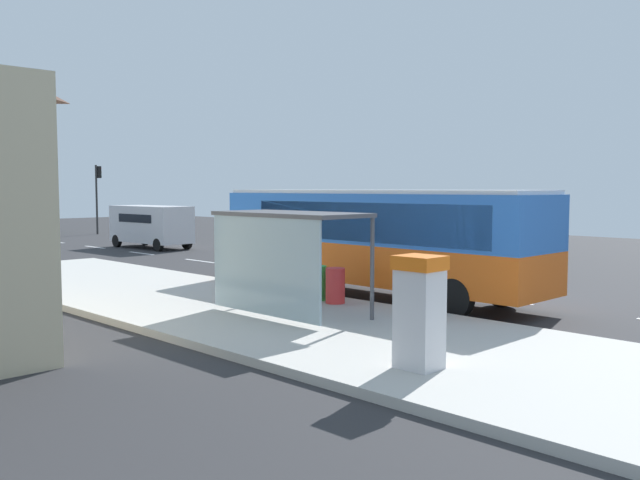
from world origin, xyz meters
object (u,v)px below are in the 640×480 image
at_px(bus, 373,235).
at_px(traffic_light_near_side, 98,188).
at_px(recycling_bin_red, 335,286).
at_px(recycling_bin_green, 317,283).
at_px(white_van, 151,223).
at_px(ticket_machine, 419,311).
at_px(traffic_light_median, 15,190).
at_px(sedan_near, 31,223).
at_px(bus_shelter, 281,237).

bearing_deg(bus, traffic_light_near_side, 77.22).
relative_size(recycling_bin_red, recycling_bin_green, 1.00).
relative_size(white_van, ticket_machine, 2.72).
relative_size(bus, traffic_light_median, 2.34).
distance_m(ticket_machine, recycling_bin_red, 6.72).
xyz_separation_m(bus, traffic_light_near_side, (7.21, 31.80, 1.42)).
relative_size(bus, ticket_machine, 5.68).
bearing_deg(sedan_near, bus, -96.42).
bearing_deg(white_van, bus, -101.50).
bearing_deg(recycling_bin_green, recycling_bin_red, -90.00).
xyz_separation_m(recycling_bin_red, bus_shelter, (-2.21, -0.30, 1.44)).
height_order(sedan_near, bus_shelter, bus_shelter).
distance_m(traffic_light_near_side, bus_shelter, 35.01).
bearing_deg(traffic_light_median, ticket_machine, -101.83).
height_order(white_van, recycling_bin_green, white_van).
distance_m(ticket_machine, traffic_light_median, 40.68).
xyz_separation_m(sedan_near, recycling_bin_red, (-6.50, -36.47, -0.14)).
bearing_deg(bus_shelter, white_van, 67.04).
height_order(white_van, sedan_near, white_van).
relative_size(ticket_machine, traffic_light_near_side, 0.40).
height_order(ticket_machine, traffic_light_median, traffic_light_median).
bearing_deg(traffic_light_median, traffic_light_near_side, -17.42).
distance_m(recycling_bin_red, recycling_bin_green, 0.70).
distance_m(white_van, traffic_light_median, 14.40).
height_order(bus, recycling_bin_green, bus).
bearing_deg(recycling_bin_green, ticket_machine, -120.78).
xyz_separation_m(ticket_machine, traffic_light_near_side, (13.43, 38.17, 2.09)).
height_order(ticket_machine, bus_shelter, bus_shelter).
xyz_separation_m(bus, ticket_machine, (-6.22, -6.37, -0.67)).
bearing_deg(white_van, recycling_bin_red, -107.72).
bearing_deg(traffic_light_near_side, white_van, -104.71).
bearing_deg(recycling_bin_green, white_van, 71.68).
distance_m(sedan_near, bus_shelter, 37.81).
height_order(bus, sedan_near, bus).
bearing_deg(traffic_light_near_side, recycling_bin_green, -106.91).
distance_m(sedan_near, recycling_bin_green, 36.35).
bearing_deg(bus, ticket_machine, -134.30).
bearing_deg(sedan_near, recycling_bin_red, -100.11).
height_order(white_van, traffic_light_near_side, traffic_light_near_side).
bearing_deg(recycling_bin_red, recycling_bin_green, 90.00).
bearing_deg(bus_shelter, recycling_bin_red, 7.67).
bearing_deg(sedan_near, bus_shelter, -103.33).
height_order(recycling_bin_red, bus_shelter, bus_shelter).
relative_size(traffic_light_near_side, bus_shelter, 1.22).
distance_m(ticket_machine, bus_shelter, 5.55).
xyz_separation_m(ticket_machine, traffic_light_median, (8.33, 39.77, 1.98)).
bearing_deg(traffic_light_near_side, bus, -102.78).
bearing_deg(ticket_machine, bus_shelter, 73.92).
distance_m(recycling_bin_red, traffic_light_near_side, 34.12).
relative_size(ticket_machine, traffic_light_median, 0.41).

